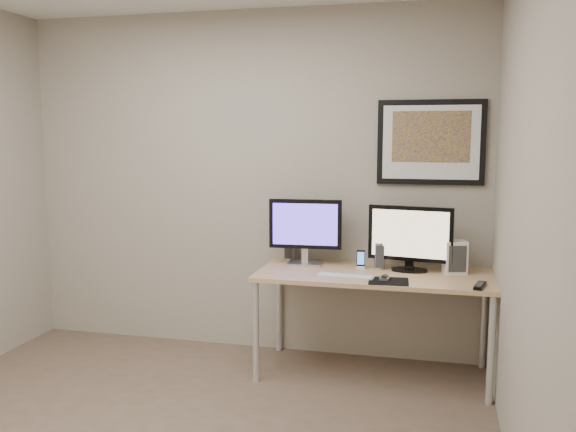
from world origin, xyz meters
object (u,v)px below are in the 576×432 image
object	(u,v)px
phone_dock	(361,259)
speaker_left	(290,247)
keyboard	(345,276)
fan_unit	(455,257)
monitor_large	(305,229)
desk	(374,282)
framed_art	(431,142)
monitor_tv	(410,237)
speaker_right	(380,256)

from	to	relation	value
phone_dock	speaker_left	bearing A→B (deg)	157.77
keyboard	phone_dock	bearing A→B (deg)	81.01
speaker_left	phone_dock	bearing A→B (deg)	-16.72
speaker_left	fan_unit	xyz separation A→B (m)	(1.21, -0.18, 0.02)
keyboard	monitor_large	bearing A→B (deg)	141.40
desk	phone_dock	bearing A→B (deg)	130.91
framed_art	monitor_tv	xyz separation A→B (m)	(-0.12, -0.23, -0.65)
speaker_left	keyboard	size ratio (longest dim) A/B	0.51
desk	phone_dock	world-z (taller)	phone_dock
monitor_tv	speaker_right	distance (m)	0.26
monitor_tv	phone_dock	world-z (taller)	monitor_tv
desk	framed_art	size ratio (longest dim) A/B	2.13
desk	keyboard	bearing A→B (deg)	-135.49
framed_art	monitor_large	size ratio (longest dim) A/B	1.42
framed_art	monitor_large	world-z (taller)	framed_art
speaker_left	phone_dock	distance (m)	0.59
framed_art	keyboard	world-z (taller)	framed_art
framed_art	speaker_right	xyz separation A→B (m)	(-0.33, -0.20, -0.80)
framed_art	phone_dock	distance (m)	0.97
monitor_large	phone_dock	xyz separation A→B (m)	(0.41, -0.01, -0.20)
speaker_right	framed_art	bearing A→B (deg)	22.69
monitor_large	speaker_right	xyz separation A→B (m)	(0.54, -0.00, -0.17)
monitor_large	keyboard	xyz separation A→B (m)	(0.34, -0.31, -0.26)
desk	keyboard	size ratio (longest dim) A/B	4.14
desk	speaker_left	distance (m)	0.75
monitor_tv	speaker_left	world-z (taller)	monitor_tv
monitor_large	monitor_tv	world-z (taller)	monitor_large
framed_art	monitor_tv	bearing A→B (deg)	-116.49
monitor_large	monitor_tv	distance (m)	0.75
monitor_large	speaker_left	size ratio (longest dim) A/B	2.70
speaker_right	fan_unit	distance (m)	0.52
speaker_left	phone_dock	size ratio (longest dim) A/B	1.50
monitor_tv	speaker_right	bearing A→B (deg)	178.59
framed_art	fan_unit	bearing A→B (deg)	-50.09
monitor_large	desk	bearing A→B (deg)	-18.65
monitor_tv	speaker_right	size ratio (longest dim) A/B	3.08
desk	monitor_large	world-z (taller)	monitor_large
speaker_left	monitor_tv	bearing A→B (deg)	-12.37
speaker_left	speaker_right	distance (m)	0.71
phone_dock	fan_unit	world-z (taller)	fan_unit
speaker_right	keyboard	size ratio (longest dim) A/B	0.49
phone_dock	monitor_tv	bearing A→B (deg)	-10.45
framed_art	monitor_large	distance (m)	1.09
fan_unit	speaker_right	bearing A→B (deg)	160.81
monitor_large	speaker_right	size ratio (longest dim) A/B	2.80
speaker_right	fan_unit	bearing A→B (deg)	-11.44
speaker_right	monitor_tv	bearing A→B (deg)	-18.35
keyboard	speaker_right	bearing A→B (deg)	61.06
phone_dock	speaker_right	bearing A→B (deg)	-1.42
framed_art	phone_dock	world-z (taller)	framed_art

